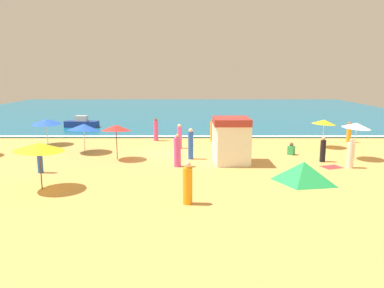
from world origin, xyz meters
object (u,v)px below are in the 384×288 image
(beach_umbrella_6, at_px, (326,122))
(beachgoer_5, at_px, (189,184))
(beach_umbrella_3, at_px, (48,122))
(beachgoer_1, at_px, (179,151))
(beachgoer_9, at_px, (214,131))
(beachgoer_7, at_px, (325,150))
(beachgoer_2, at_px, (293,149))
(beachgoer_10, at_px, (192,144))
(beachgoer_3, at_px, (353,154))
(beach_tent, at_px, (305,173))
(beachgoer_4, at_px, (351,133))
(beach_umbrella_4, at_px, (358,126))
(beach_umbrella_7, at_px, (41,147))
(beachgoer_0, at_px, (158,130))
(beach_umbrella_0, at_px, (118,128))
(beachgoer_11, at_px, (42,158))
(beach_umbrella_2, at_px, (86,127))
(small_boat_0, at_px, (84,123))
(lifeguard_cabana, at_px, (233,140))
(beachgoer_8, at_px, (181,137))

(beach_umbrella_6, relative_size, beachgoer_5, 1.16)
(beach_umbrella_3, distance_m, beachgoer_1, 11.94)
(beachgoer_9, bearing_deg, beachgoer_7, -48.07)
(beachgoer_2, relative_size, beachgoer_10, 0.42)
(beachgoer_2, height_order, beachgoer_3, beachgoer_3)
(beach_umbrella_3, xyz_separation_m, beach_tent, (16.10, -9.97, -1.19))
(beachgoer_2, distance_m, beachgoer_4, 7.19)
(beach_umbrella_4, bearing_deg, beach_umbrella_7, -159.95)
(beachgoer_2, bearing_deg, beachgoer_0, 150.81)
(beachgoer_7, bearing_deg, beachgoer_5, -137.12)
(beach_umbrella_0, xyz_separation_m, beachgoer_0, (1.78, 6.58, -1.14))
(beachgoer_9, xyz_separation_m, beachgoer_11, (-9.71, -9.51, -0.06))
(beach_umbrella_2, xyz_separation_m, beachgoer_3, (16.09, -4.21, -0.93))
(beach_tent, bearing_deg, beach_umbrella_7, -175.43)
(beachgoer_9, xyz_separation_m, beachgoer_10, (-1.68, -6.21, 0.09))
(beach_umbrella_3, relative_size, beachgoer_10, 1.23)
(beachgoer_1, relative_size, beachgoer_4, 1.19)
(beachgoer_11, relative_size, small_boat_0, 0.50)
(beachgoer_0, bearing_deg, beachgoer_5, -79.71)
(beachgoer_10, bearing_deg, beach_umbrella_2, 164.44)
(beachgoer_3, height_order, beachgoer_5, beachgoer_5)
(beach_tent, height_order, beachgoer_3, beachgoer_3)
(beach_umbrella_4, distance_m, beachgoer_11, 18.48)
(beachgoer_11, bearing_deg, small_boat_0, 98.61)
(beach_umbrella_2, relative_size, beachgoer_2, 3.49)
(beach_umbrella_6, height_order, beachgoer_0, beach_umbrella_6)
(lifeguard_cabana, distance_m, beach_tent, 5.29)
(beach_umbrella_4, relative_size, beachgoer_3, 1.40)
(beachgoer_7, distance_m, beachgoer_11, 16.16)
(beach_umbrella_7, height_order, beachgoer_8, beach_umbrella_7)
(small_boat_0, bearing_deg, beach_tent, -49.11)
(beach_umbrella_7, relative_size, beachgoer_2, 3.11)
(beachgoer_8, bearing_deg, beachgoer_1, -89.39)
(beachgoer_1, bearing_deg, beachgoer_2, 23.50)
(beach_tent, xyz_separation_m, beachgoer_9, (-3.79, 11.47, 0.30))
(beach_umbrella_6, bearing_deg, beach_umbrella_0, -164.69)
(beachgoer_4, height_order, beachgoer_5, beachgoer_5)
(beach_umbrella_2, distance_m, beach_tent, 14.57)
(beachgoer_7, relative_size, beachgoer_8, 0.88)
(beachgoer_7, bearing_deg, beachgoer_9, 131.93)
(beachgoer_7, bearing_deg, beachgoer_0, 146.02)
(beachgoer_10, bearing_deg, beachgoer_5, -90.69)
(lifeguard_cabana, distance_m, beachgoer_11, 10.67)
(beach_tent, bearing_deg, beach_umbrella_0, 152.84)
(small_boat_0, bearing_deg, beachgoer_8, -45.31)
(beachgoer_11, bearing_deg, beachgoer_3, 3.60)
(beachgoer_7, distance_m, beachgoer_8, 9.66)
(beachgoer_0, bearing_deg, beachgoer_4, -2.62)
(beachgoer_8, relative_size, beachgoer_9, 0.98)
(beachgoer_3, distance_m, beachgoer_10, 9.24)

